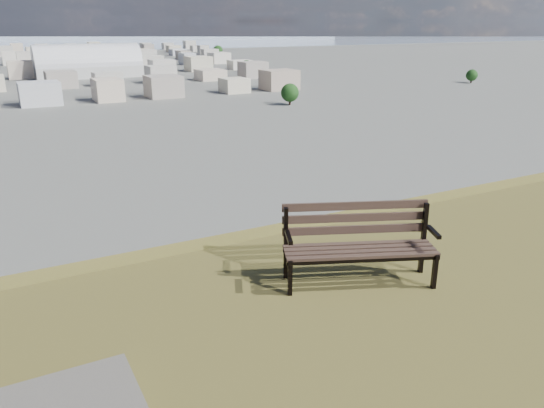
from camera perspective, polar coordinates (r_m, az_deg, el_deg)
park_bench at (r=5.77m, az=9.26°, el=-3.80°), size 1.68×1.09×0.84m
arena at (r=299.32m, az=-19.16°, el=13.75°), size 52.17×22.18×21.99m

